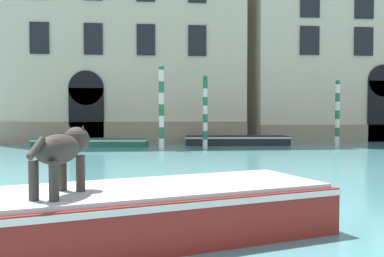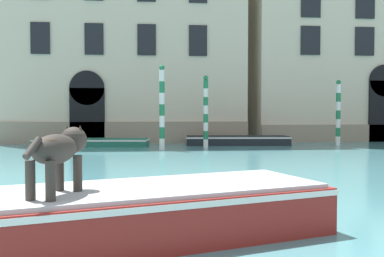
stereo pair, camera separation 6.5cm
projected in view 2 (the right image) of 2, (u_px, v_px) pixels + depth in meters
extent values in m
cube|color=beige|center=(123.00, 19.00, 27.60)|extent=(14.30, 6.00, 14.89)
cube|color=gray|center=(121.00, 133.00, 24.84)|extent=(14.30, 0.16, 1.21)
cube|color=black|center=(87.00, 116.00, 24.60)|extent=(1.89, 0.14, 3.07)
cylinder|color=black|center=(87.00, 88.00, 24.54)|extent=(1.89, 0.14, 1.89)
cube|color=black|center=(40.00, 38.00, 24.21)|extent=(1.02, 0.10, 1.71)
cube|color=black|center=(94.00, 39.00, 24.50)|extent=(1.02, 0.10, 1.71)
cube|color=black|center=(147.00, 40.00, 24.79)|extent=(1.02, 0.10, 1.71)
cube|color=black|center=(198.00, 41.00, 25.08)|extent=(1.02, 0.10, 1.71)
cube|color=beige|center=(342.00, 22.00, 29.03)|extent=(12.21, 6.00, 15.15)
cube|color=gray|center=(363.00, 133.00, 26.28)|extent=(12.21, 0.16, 1.01)
cube|color=black|center=(384.00, 111.00, 26.34)|extent=(1.87, 0.14, 3.58)
cube|color=black|center=(310.00, 40.00, 25.74)|extent=(1.14, 0.10, 1.65)
cube|color=black|center=(365.00, 41.00, 26.07)|extent=(1.14, 0.10, 1.65)
cube|color=black|center=(311.00, 3.00, 25.66)|extent=(1.14, 0.10, 1.65)
cube|color=black|center=(365.00, 4.00, 25.99)|extent=(1.14, 0.10, 1.65)
cube|color=maroon|center=(92.00, 219.00, 6.11)|extent=(7.07, 3.86, 0.69)
cube|color=white|center=(92.00, 199.00, 6.10)|extent=(7.11, 3.89, 0.08)
cube|color=#B2B7BC|center=(92.00, 192.00, 6.10)|extent=(6.83, 3.65, 0.06)
cylinder|color=#332D28|center=(59.00, 173.00, 6.05)|extent=(0.12, 0.12, 0.48)
cylinder|color=#332D28|center=(78.00, 173.00, 5.99)|extent=(0.12, 0.12, 0.48)
cylinder|color=#332D28|center=(30.00, 180.00, 5.38)|extent=(0.12, 0.12, 0.48)
cylinder|color=#332D28|center=(50.00, 181.00, 5.32)|extent=(0.12, 0.12, 0.48)
ellipsoid|color=#332D28|center=(55.00, 149.00, 5.67)|extent=(0.65, 0.98, 0.38)
ellipsoid|color=#382D23|center=(49.00, 142.00, 5.54)|extent=(0.38, 0.46, 0.13)
sphere|color=#332D28|center=(74.00, 140.00, 6.15)|extent=(0.36, 0.36, 0.36)
cone|color=#382D23|center=(67.00, 130.00, 6.17)|extent=(0.11, 0.11, 0.14)
cone|color=#382D23|center=(80.00, 130.00, 6.12)|extent=(0.11, 0.11, 0.14)
cylinder|color=#332D28|center=(33.00, 148.00, 5.19)|extent=(0.18, 0.33, 0.26)
cube|color=#1E6651|center=(92.00, 142.00, 23.18)|extent=(5.91, 2.27, 0.38)
cube|color=white|center=(92.00, 140.00, 23.17)|extent=(5.94, 2.30, 0.08)
cube|color=#9EA3A8|center=(92.00, 143.00, 23.18)|extent=(3.29, 1.56, 0.34)
cube|color=black|center=(237.00, 140.00, 23.99)|extent=(5.56, 2.16, 0.47)
cube|color=white|center=(237.00, 137.00, 23.98)|extent=(5.59, 2.20, 0.08)
cube|color=#9EA3A8|center=(237.00, 141.00, 23.99)|extent=(3.09, 1.52, 0.42)
cylinder|color=white|center=(206.00, 144.00, 22.03)|extent=(0.23, 0.23, 0.42)
cylinder|color=#1E7247|center=(206.00, 135.00, 22.01)|extent=(0.23, 0.23, 0.42)
cylinder|color=white|center=(206.00, 127.00, 22.00)|extent=(0.23, 0.23, 0.42)
cylinder|color=#1E7247|center=(206.00, 118.00, 21.98)|extent=(0.23, 0.23, 0.42)
cylinder|color=white|center=(206.00, 110.00, 21.96)|extent=(0.23, 0.23, 0.42)
cylinder|color=#1E7247|center=(206.00, 101.00, 21.95)|extent=(0.23, 0.23, 0.42)
cylinder|color=white|center=(206.00, 93.00, 21.93)|extent=(0.23, 0.23, 0.42)
cylinder|color=#1E7247|center=(206.00, 84.00, 21.91)|extent=(0.23, 0.23, 0.42)
sphere|color=#1E7247|center=(206.00, 78.00, 21.90)|extent=(0.24, 0.24, 0.24)
cylinder|color=white|center=(162.00, 144.00, 20.89)|extent=(0.24, 0.24, 0.53)
cylinder|color=#1E7247|center=(162.00, 133.00, 20.87)|extent=(0.24, 0.24, 0.53)
cylinder|color=white|center=(162.00, 121.00, 20.85)|extent=(0.24, 0.24, 0.53)
cylinder|color=#1E7247|center=(162.00, 110.00, 20.83)|extent=(0.24, 0.24, 0.53)
cylinder|color=white|center=(162.00, 99.00, 20.81)|extent=(0.24, 0.24, 0.53)
cylinder|color=#1E7247|center=(162.00, 87.00, 20.79)|extent=(0.24, 0.24, 0.53)
cylinder|color=white|center=(162.00, 76.00, 20.77)|extent=(0.24, 0.24, 0.53)
sphere|color=#1E7247|center=(162.00, 68.00, 20.75)|extent=(0.26, 0.26, 0.26)
cylinder|color=white|center=(338.00, 141.00, 23.79)|extent=(0.24, 0.24, 0.46)
cylinder|color=#1E7247|center=(338.00, 132.00, 23.77)|extent=(0.24, 0.24, 0.46)
cylinder|color=white|center=(338.00, 123.00, 23.75)|extent=(0.24, 0.24, 0.46)
cylinder|color=#1E7247|center=(338.00, 115.00, 23.74)|extent=(0.24, 0.24, 0.46)
cylinder|color=white|center=(338.00, 106.00, 23.72)|extent=(0.24, 0.24, 0.46)
cylinder|color=#1E7247|center=(338.00, 97.00, 23.70)|extent=(0.24, 0.24, 0.46)
cylinder|color=white|center=(339.00, 89.00, 23.68)|extent=(0.24, 0.24, 0.46)
sphere|color=#1E7247|center=(339.00, 82.00, 23.67)|extent=(0.25, 0.25, 0.25)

